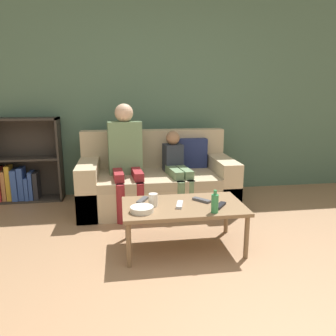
# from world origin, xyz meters

# --- Properties ---
(ground_plane) EXTENTS (22.00, 22.00, 0.00)m
(ground_plane) POSITION_xyz_m (0.00, 0.00, 0.00)
(ground_plane) COLOR #997251
(wall_back) EXTENTS (12.00, 0.06, 2.60)m
(wall_back) POSITION_xyz_m (0.00, 2.74, 1.30)
(wall_back) COLOR #4C6B56
(wall_back) RESTS_ON ground_plane
(couch) EXTENTS (1.77, 0.90, 0.88)m
(couch) POSITION_xyz_m (-0.05, 2.13, 0.29)
(couch) COLOR tan
(couch) RESTS_ON ground_plane
(bookshelf) EXTENTS (0.79, 0.28, 1.04)m
(bookshelf) POSITION_xyz_m (-1.65, 2.59, 0.40)
(bookshelf) COLOR #332D28
(bookshelf) RESTS_ON ground_plane
(coffee_table) EXTENTS (1.04, 0.60, 0.40)m
(coffee_table) POSITION_xyz_m (0.05, 1.00, 0.36)
(coffee_table) COLOR brown
(coffee_table) RESTS_ON ground_plane
(person_adult) EXTENTS (0.39, 0.64, 1.21)m
(person_adult) POSITION_xyz_m (-0.41, 2.05, 0.69)
(person_adult) COLOR maroon
(person_adult) RESTS_ON ground_plane
(person_child) EXTENTS (0.29, 0.64, 0.90)m
(person_child) POSITION_xyz_m (0.17, 1.97, 0.51)
(person_child) COLOR #66845B
(person_child) RESTS_ON ground_plane
(cup_near) EXTENTS (0.08, 0.08, 0.11)m
(cup_near) POSITION_xyz_m (-0.21, 1.00, 0.45)
(cup_near) COLOR silver
(cup_near) RESTS_ON coffee_table
(tv_remote_0) EXTENTS (0.14, 0.16, 0.02)m
(tv_remote_0) POSITION_xyz_m (0.35, 0.90, 0.41)
(tv_remote_0) COLOR black
(tv_remote_0) RESTS_ON coffee_table
(tv_remote_1) EXTENTS (0.15, 0.16, 0.02)m
(tv_remote_1) POSITION_xyz_m (0.23, 1.06, 0.41)
(tv_remote_1) COLOR #47474C
(tv_remote_1) RESTS_ON coffee_table
(tv_remote_2) EXTENTS (0.09, 0.18, 0.02)m
(tv_remote_2) POSITION_xyz_m (0.01, 0.97, 0.41)
(tv_remote_2) COLOR #B7B7BC
(tv_remote_2) RESTS_ON coffee_table
(tv_remote_3) EXTENTS (0.12, 0.17, 0.02)m
(tv_remote_3) POSITION_xyz_m (-0.29, 1.14, 0.41)
(tv_remote_3) COLOR #47474C
(tv_remote_3) RESTS_ON coffee_table
(snack_bowl) EXTENTS (0.19, 0.19, 0.05)m
(snack_bowl) POSITION_xyz_m (-0.31, 0.88, 0.42)
(snack_bowl) COLOR beige
(snack_bowl) RESTS_ON coffee_table
(bottle) EXTENTS (0.06, 0.06, 0.19)m
(bottle) POSITION_xyz_m (0.26, 0.78, 0.48)
(bottle) COLOR #33844C
(bottle) RESTS_ON coffee_table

